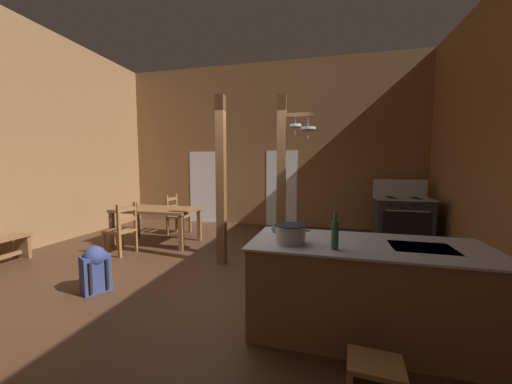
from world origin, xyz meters
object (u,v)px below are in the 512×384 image
(dining_table, at_px, (157,212))
(ladderback_chair_by_post, at_px, (177,215))
(kitchen_island, at_px, (364,289))
(mixing_bowl_on_counter, at_px, (281,229))
(backpack, at_px, (95,268))
(step_stool, at_px, (375,379))
(stockpot_on_counter, at_px, (290,234))
(stove_range, at_px, (402,218))
(bottle_tall_on_counter, at_px, (335,234))
(ladderback_chair_near_window, at_px, (122,230))

(dining_table, distance_m, ladderback_chair_by_post, 0.86)
(kitchen_island, bearing_deg, mixing_bowl_on_counter, 161.48)
(backpack, bearing_deg, step_stool, -17.73)
(stockpot_on_counter, bearing_deg, dining_table, 140.07)
(kitchen_island, xyz_separation_m, stove_range, (1.35, 3.92, 0.04))
(mixing_bowl_on_counter, bearing_deg, dining_table, 143.70)
(stove_range, distance_m, mixing_bowl_on_counter, 4.27)
(dining_table, relative_size, bottle_tall_on_counter, 5.13)
(kitchen_island, relative_size, ladderback_chair_by_post, 2.31)
(ladderback_chair_near_window, bearing_deg, ladderback_chair_by_post, 83.50)
(kitchen_island, relative_size, stove_range, 1.66)
(stockpot_on_counter, bearing_deg, backpack, 172.81)
(stove_range, xyz_separation_m, ladderback_chair_by_post, (-5.14, -0.64, -0.03))
(step_stool, bearing_deg, ladderback_chair_by_post, 132.24)
(step_stool, xyz_separation_m, stockpot_on_counter, (-0.65, 0.70, 0.80))
(dining_table, xyz_separation_m, backpack, (0.57, -2.27, -0.34))
(kitchen_island, distance_m, dining_table, 4.52)
(ladderback_chair_by_post, xyz_separation_m, stockpot_on_counter, (3.10, -3.43, 0.52))
(ladderback_chair_near_window, distance_m, stockpot_on_counter, 3.77)
(backpack, bearing_deg, stockpot_on_counter, -7.19)
(step_stool, distance_m, ladderback_chair_near_window, 4.65)
(ladderback_chair_near_window, xyz_separation_m, ladderback_chair_by_post, (0.19, 1.66, 0.00))
(stove_range, xyz_separation_m, stockpot_on_counter, (-2.04, -4.06, 0.49))
(kitchen_island, height_order, ladderback_chair_near_window, ladderback_chair_near_window)
(step_stool, relative_size, stockpot_on_counter, 1.07)
(stove_range, bearing_deg, ladderback_chair_near_window, -156.67)
(dining_table, distance_m, backpack, 2.37)
(ladderback_chair_near_window, distance_m, backpack, 1.64)
(stockpot_on_counter, bearing_deg, ladderback_chair_by_post, 132.08)
(backpack, xyz_separation_m, stockpot_on_counter, (2.53, -0.32, 0.66))
(dining_table, height_order, stockpot_on_counter, stockpot_on_counter)
(stove_range, bearing_deg, ladderback_chair_by_post, -172.96)
(bottle_tall_on_counter, bearing_deg, kitchen_island, 41.51)
(stove_range, bearing_deg, backpack, -140.67)
(dining_table, xyz_separation_m, ladderback_chair_by_post, (0.00, 0.84, -0.20))
(backpack, bearing_deg, ladderback_chair_by_post, 100.36)
(kitchen_island, xyz_separation_m, ladderback_chair_by_post, (-3.79, 3.28, 0.01))
(mixing_bowl_on_counter, bearing_deg, stockpot_on_counter, -70.29)
(ladderback_chair_by_post, bearing_deg, mixing_bowl_on_counter, -45.55)
(stove_range, xyz_separation_m, backpack, (-4.57, -3.74, -0.17))
(bottle_tall_on_counter, bearing_deg, stove_range, 68.53)
(stove_range, height_order, dining_table, stove_range)
(mixing_bowl_on_counter, xyz_separation_m, bottle_tall_on_counter, (0.55, -0.55, 0.10))
(ladderback_chair_by_post, relative_size, backpack, 1.59)
(step_stool, bearing_deg, kitchen_island, 87.01)
(dining_table, bearing_deg, backpack, -75.92)
(ladderback_chair_by_post, bearing_deg, backpack, -79.64)
(ladderback_chair_near_window, height_order, mixing_bowl_on_counter, mixing_bowl_on_counter)
(ladderback_chair_by_post, relative_size, bottle_tall_on_counter, 2.83)
(kitchen_island, bearing_deg, ladderback_chair_by_post, 139.11)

